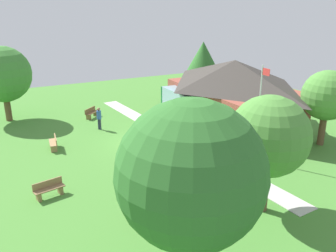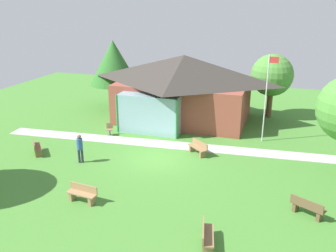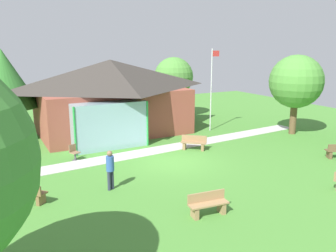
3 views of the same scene
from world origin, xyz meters
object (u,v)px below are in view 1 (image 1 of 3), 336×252
at_px(bench_rear_near_path, 177,144).
at_px(tree_behind_pavilion_left, 203,62).
at_px(pavilion, 231,92).
at_px(bench_front_center, 54,143).
at_px(visitor_strolling_lawn, 99,117).
at_px(patio_chair_west, 152,115).
at_px(tree_lawn_corner, 3,74).
at_px(tree_behind_pavilion_right, 327,96).
at_px(bench_lawn_far_right, 142,209).
at_px(tree_far_east, 191,175).
at_px(bench_mid_left, 92,113).
at_px(flagpole, 259,110).
at_px(bench_front_right, 49,189).
at_px(tree_east_hedge, 269,137).

bearing_deg(bench_rear_near_path, tree_behind_pavilion_left, 0.93).
relative_size(pavilion, bench_front_center, 7.03).
distance_m(bench_rear_near_path, visitor_strolling_lawn, 7.12).
bearing_deg(patio_chair_west, tree_lawn_corner, 39.21).
relative_size(tree_behind_pavilion_right, tree_behind_pavilion_left, 0.87).
bearing_deg(bench_front_center, bench_lawn_far_right, -162.76).
xyz_separation_m(pavilion, tree_far_east, (13.61, -11.90, 1.59)).
xyz_separation_m(bench_rear_near_path, tree_lawn_corner, (-11.94, -9.30, 3.45)).
relative_size(pavilion, visitor_strolling_lawn, 6.21).
bearing_deg(pavilion, tree_far_east, -41.17).
distance_m(bench_mid_left, tree_behind_pavilion_right, 18.27).
relative_size(flagpole, bench_front_right, 3.75).
bearing_deg(bench_lawn_far_right, visitor_strolling_lawn, -161.60).
bearing_deg(tree_behind_pavilion_left, tree_lawn_corner, -98.10).
bearing_deg(bench_front_right, tree_behind_pavilion_right, 163.63).
relative_size(flagpole, tree_behind_pavilion_right, 1.14).
xyz_separation_m(pavilion, bench_front_center, (-1.06, -13.58, -2.25)).
bearing_deg(flagpole, tree_lawn_corner, -140.56).
bearing_deg(tree_behind_pavilion_right, bench_front_right, -94.24).
distance_m(patio_chair_west, tree_east_hedge, 15.29).
relative_size(flagpole, bench_mid_left, 4.14).
bearing_deg(tree_east_hedge, bench_rear_near_path, -179.75).
distance_m(bench_rear_near_path, bench_front_center, 8.15).
distance_m(flagpole, bench_front_right, 12.46).
xyz_separation_m(patio_chair_west, tree_east_hedge, (14.89, -1.33, 3.21)).
bearing_deg(tree_far_east, bench_lawn_far_right, 176.01).
distance_m(pavilion, tree_behind_pavilion_left, 6.95).
relative_size(pavilion, tree_lawn_corner, 1.77).
bearing_deg(tree_far_east, bench_mid_left, 173.08).
xyz_separation_m(tree_far_east, tree_east_hedge, (-2.60, 5.52, -0.61)).
height_order(bench_lawn_far_right, visitor_strolling_lawn, visitor_strolling_lawn).
relative_size(bench_lawn_far_right, bench_front_right, 0.99).
xyz_separation_m(bench_front_right, tree_far_east, (8.39, 3.07, 3.84)).
relative_size(bench_lawn_far_right, patio_chair_west, 1.79).
relative_size(visitor_strolling_lawn, tree_east_hedge, 0.32).
relative_size(visitor_strolling_lawn, tree_behind_pavilion_left, 0.30).
distance_m(tree_far_east, tree_lawn_corner, 23.04).
bearing_deg(tree_far_east, visitor_strolling_lawn, 172.76).
bearing_deg(tree_lawn_corner, tree_east_hedge, 24.91).
xyz_separation_m(bench_rear_near_path, bench_front_right, (2.39, -8.55, 0.00)).
distance_m(flagpole, bench_mid_left, 14.99).
bearing_deg(bench_front_right, tree_lawn_corner, -99.12).
bearing_deg(tree_lawn_corner, pavilion, 59.92).
bearing_deg(bench_lawn_far_right, bench_rear_near_path, 166.96).
height_order(pavilion, bench_lawn_far_right, pavilion).
xyz_separation_m(bench_rear_near_path, tree_far_east, (10.78, -5.48, 3.84)).
relative_size(bench_front_right, tree_east_hedge, 0.29).
bearing_deg(pavilion, bench_lawn_far_right, -52.12).
bearing_deg(tree_lawn_corner, bench_rear_near_path, 37.92).
height_order(flagpole, bench_front_right, flagpole).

